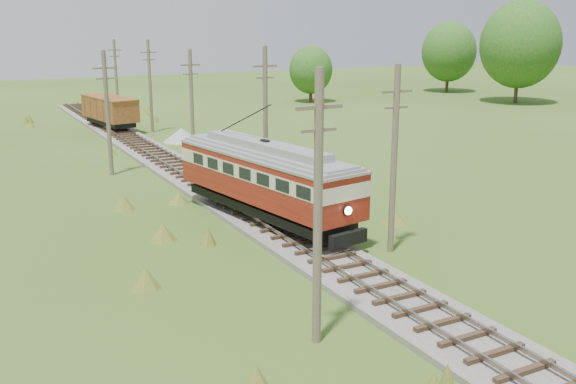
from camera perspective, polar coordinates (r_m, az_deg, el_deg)
railbed_main at (r=42.40m, az=-7.64°, el=0.81°), size 3.60×96.00×0.57m
streetcar at (r=33.27m, az=-2.03°, el=1.55°), size 5.02×12.94×5.85m
gondola at (r=66.59m, az=-15.56°, el=7.06°), size 4.03×8.77×2.80m
gravel_pile at (r=58.82m, az=-9.28°, el=4.99°), size 3.41×3.62×1.24m
utility_pole_r_2 at (r=29.19m, az=9.41°, el=2.98°), size 1.60×0.30×8.60m
utility_pole_r_3 at (r=40.07m, az=-2.02°, el=6.59°), size 1.60×0.30×9.00m
utility_pole_r_4 at (r=51.96m, az=-8.56°, el=7.94°), size 1.60×0.30×8.40m
utility_pole_r_5 at (r=64.39m, az=-12.16°, el=9.26°), size 1.60×0.30×8.90m
utility_pole_r_6 at (r=76.90m, az=-15.03°, el=9.84°), size 1.60×0.30×8.70m
utility_pole_l_a at (r=20.21m, az=2.68°, el=-1.44°), size 1.60×0.30×9.00m
utility_pole_l_b at (r=46.09m, az=-15.74°, el=6.85°), size 1.60×0.30×8.60m
tree_right_4 at (r=92.61m, az=19.94°, el=12.23°), size 10.50×10.50×13.53m
tree_right_5 at (r=105.48m, az=14.11°, el=11.99°), size 8.40×8.40×10.82m
tree_mid_b at (r=88.68m, az=2.05°, el=10.79°), size 5.88×5.88×7.57m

